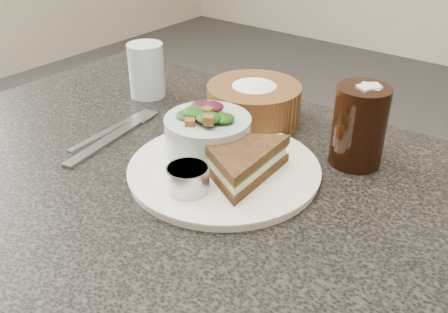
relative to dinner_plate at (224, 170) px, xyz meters
name	(u,v)px	position (x,y,z in m)	size (l,w,h in m)	color
dinner_plate	(224,170)	(0.00, 0.00, 0.00)	(0.29, 0.29, 0.01)	silver
sandwich	(239,160)	(0.03, 0.00, 0.03)	(0.17, 0.17, 0.05)	#54321A
salad_bowl	(208,128)	(-0.05, 0.02, 0.05)	(0.14, 0.14, 0.08)	#A2B1AB
dressing_ramekin	(188,179)	(0.00, -0.08, 0.02)	(0.06, 0.06, 0.04)	#B0B0B0
orange_wedge	(271,149)	(0.04, 0.07, 0.02)	(0.06, 0.06, 0.03)	orange
fork	(109,140)	(-0.22, -0.04, 0.00)	(0.02, 0.21, 0.01)	#9B9EA1
knife	(111,130)	(-0.25, -0.01, 0.00)	(0.01, 0.19, 0.00)	#A6AAB4
bread_basket	(254,97)	(-0.07, 0.18, 0.04)	(0.17, 0.17, 0.10)	brown
cola_glass	(360,123)	(0.14, 0.16, 0.06)	(0.08, 0.08, 0.14)	black
water_glass	(146,70)	(-0.31, 0.15, 0.05)	(0.07, 0.07, 0.11)	silver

